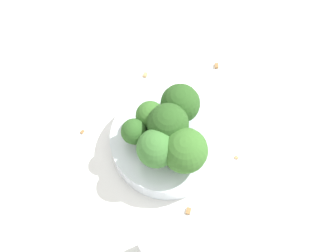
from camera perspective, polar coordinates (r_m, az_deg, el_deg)
ground_plane at (r=0.64m, az=0.00°, el=-2.52°), size 3.00×3.00×0.00m
bowl at (r=0.63m, az=0.00°, el=-1.93°), size 0.15×0.15×0.03m
broccoli_floret_0 at (r=0.57m, az=2.07°, el=-3.04°), size 0.06×0.06×0.06m
broccoli_floret_1 at (r=0.58m, az=-0.01°, el=0.64°), size 0.05×0.05×0.06m
broccoli_floret_2 at (r=0.59m, az=-4.16°, el=-0.73°), size 0.03×0.03×0.04m
broccoli_floret_3 at (r=0.57m, az=-1.47°, el=-2.77°), size 0.05×0.05×0.06m
broccoli_floret_4 at (r=0.60m, az=1.83°, el=2.61°), size 0.05×0.05×0.05m
broccoli_floret_5 at (r=0.60m, az=-2.18°, el=1.20°), size 0.04×0.04×0.05m
pepper_shaker at (r=0.57m, az=-1.61°, el=-14.46°), size 0.04×0.04×0.07m
almond_crumb_0 at (r=0.64m, az=8.37°, el=-3.78°), size 0.00×0.01×0.01m
almond_crumb_1 at (r=0.69m, az=-2.78°, el=6.33°), size 0.01×0.01×0.01m
almond_crumb_2 at (r=0.71m, az=5.96°, el=7.40°), size 0.01×0.01×0.01m
almond_crumb_3 at (r=0.61m, az=2.52°, el=-10.24°), size 0.01×0.01×0.01m
almond_crumb_4 at (r=0.66m, az=-10.42°, el=-0.66°), size 0.01×0.00×0.01m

